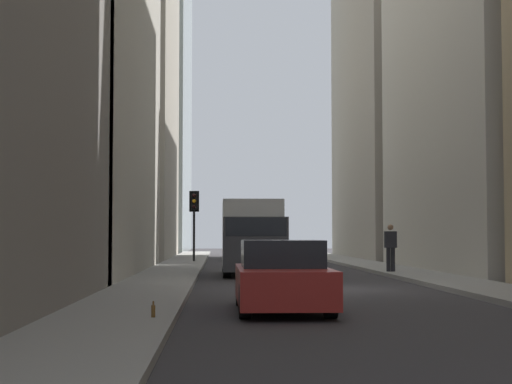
{
  "coord_description": "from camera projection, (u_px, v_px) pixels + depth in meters",
  "views": [
    {
      "loc": [
        -22.79,
        2.65,
        1.52
      ],
      "look_at": [
        18.38,
        0.81,
        3.68
      ],
      "focal_mm": 57.27,
      "sensor_mm": 36.0,
      "label": 1
    }
  ],
  "objects": [
    {
      "name": "sidewalk_left",
      "position": [
        473.0,
        286.0,
        22.97
      ],
      "size": [
        90.0,
        2.2,
        0.14
      ],
      "primitive_type": "cube",
      "color": "gray",
      "rests_on": "ground_plane"
    },
    {
      "name": "discarded_bottle",
      "position": [
        153.0,
        311.0,
        13.67
      ],
      "size": [
        0.07,
        0.07,
        0.27
      ],
      "color": "brown",
      "rests_on": "sidewalk_right"
    },
    {
      "name": "traffic_light_midblock",
      "position": [
        194.0,
        209.0,
        42.9
      ],
      "size": [
        0.43,
        0.52,
        3.7
      ],
      "color": "black",
      "rests_on": "sidewalk_right"
    },
    {
      "name": "sedan_red",
      "position": [
        282.0,
        278.0,
        16.26
      ],
      "size": [
        4.3,
        1.78,
        1.42
      ],
      "color": "maroon",
      "rests_on": "ground_plane"
    },
    {
      "name": "pedestrian",
      "position": [
        391.0,
        246.0,
        30.78
      ],
      "size": [
        0.26,
        0.44,
        1.77
      ],
      "color": "black",
      "rests_on": "sidewalk_left"
    },
    {
      "name": "delivery_truck",
      "position": [
        252.0,
        236.0,
        31.1
      ],
      "size": [
        6.46,
        2.25,
        2.84
      ],
      "color": "silver",
      "rests_on": "ground_plane"
    },
    {
      "name": "building_left_far",
      "position": [
        427.0,
        66.0,
        52.23
      ],
      "size": [
        16.68,
        10.0,
        24.59
      ],
      "color": "gray",
      "rests_on": "ground_plane"
    },
    {
      "name": "building_right_far",
      "position": [
        94.0,
        52.0,
        51.33
      ],
      "size": [
        14.86,
        10.5,
        26.02
      ],
      "color": "#A8A091",
      "rests_on": "ground_plane"
    },
    {
      "name": "sidewalk_right",
      "position": [
        153.0,
        287.0,
        22.57
      ],
      "size": [
        90.0,
        2.2,
        0.14
      ],
      "primitive_type": "cube",
      "color": "gray",
      "rests_on": "ground_plane"
    },
    {
      "name": "ground_plane",
      "position": [
        314.0,
        289.0,
        22.77
      ],
      "size": [
        135.0,
        135.0,
        0.0
      ],
      "primitive_type": "plane",
      "color": "#302D30"
    }
  ]
}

